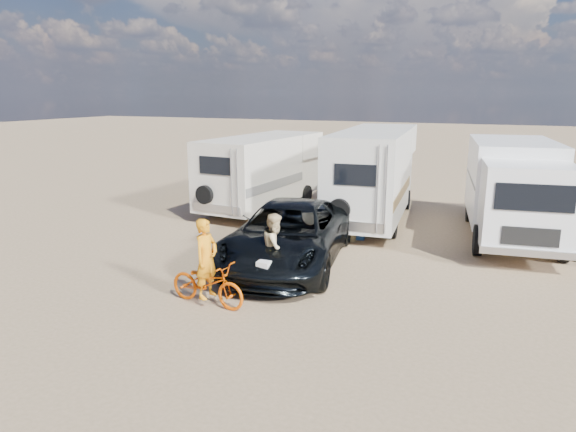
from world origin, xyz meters
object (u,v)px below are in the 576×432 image
at_px(cooler, 356,232).
at_px(crate, 349,235).
at_px(bike_woman, 275,266).
at_px(dark_suv, 288,235).
at_px(rv_left, 262,173).
at_px(rider_man, 207,267).
at_px(rider_woman, 275,255).
at_px(box_truck, 514,192).
at_px(bike_man, 207,283).
at_px(rv_main, 374,176).

height_order(cooler, crate, cooler).
xyz_separation_m(bike_woman, cooler, (0.53, 4.81, -0.31)).
distance_m(dark_suv, crate, 3.03).
distance_m(rv_left, rider_man, 9.44).
bearing_deg(rv_left, bike_woman, -58.16).
bearing_deg(cooler, rider_man, -112.12).
bearing_deg(rider_woman, box_truck, -44.76).
xyz_separation_m(dark_suv, rider_woman, (0.41, -1.67, -0.01)).
bearing_deg(rider_man, box_truck, -30.22).
bearing_deg(crate, rider_woman, -94.77).
bearing_deg(bike_man, rv_main, -2.93).
xyz_separation_m(rv_left, rider_woman, (4.05, -7.39, -0.61)).
distance_m(box_truck, crate, 5.22).
height_order(box_truck, bike_man, box_truck).
height_order(rv_main, dark_suv, rv_main).
xyz_separation_m(rv_left, cooler, (4.58, -2.59, -1.20)).
bearing_deg(dark_suv, bike_man, -108.59).
bearing_deg(crate, box_truck, 25.49).
distance_m(dark_suv, rider_man, 3.21).
bearing_deg(box_truck, crate, -162.38).
distance_m(rv_left, dark_suv, 6.81).
xyz_separation_m(rv_main, rv_left, (-4.42, -0.01, -0.19)).
distance_m(rider_man, crate, 6.19).
bearing_deg(dark_suv, crate, 65.12).
bearing_deg(rider_man, dark_suv, -3.75).
distance_m(rv_main, rider_man, 9.02).
distance_m(dark_suv, rider_woman, 1.72).
bearing_deg(rider_woman, rv_left, 20.34).
xyz_separation_m(rider_woman, crate, (0.38, 4.52, -0.62)).
bearing_deg(bike_man, rider_man, 0.00).
distance_m(rv_left, crate, 5.42).
distance_m(rv_left, rider_woman, 8.45).
xyz_separation_m(bike_man, cooler, (1.44, 6.30, -0.27)).
height_order(box_truck, rider_man, box_truck).
relative_size(dark_suv, crate, 13.16).
relative_size(bike_man, rider_woman, 1.16).
height_order(rider_woman, crate, rider_woman).
relative_size(rv_main, cooler, 13.33).
height_order(dark_suv, crate, dark_suv).
bearing_deg(rider_woman, rider_man, 140.28).
bearing_deg(rv_main, cooler, -92.24).
height_order(dark_suv, cooler, dark_suv).
relative_size(box_truck, dark_suv, 1.14).
bearing_deg(box_truck, cooler, -164.62).
bearing_deg(bike_woman, rider_man, 140.28).
distance_m(bike_man, bike_woman, 1.75).
bearing_deg(box_truck, rv_left, 167.72).
xyz_separation_m(box_truck, dark_suv, (-5.35, -5.03, -0.68)).
xyz_separation_m(dark_suv, cooler, (0.94, 3.13, -0.60)).
height_order(rider_man, cooler, rider_man).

